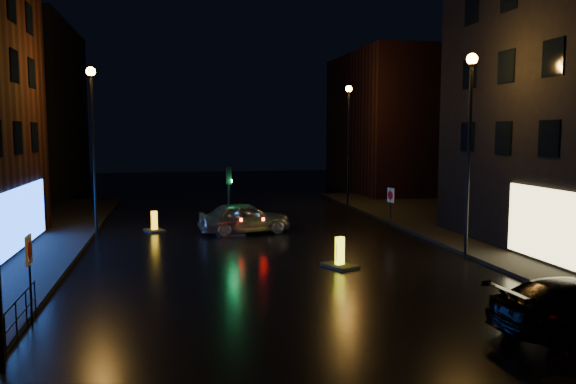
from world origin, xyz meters
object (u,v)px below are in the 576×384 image
at_px(bollard_near, 340,261).
at_px(road_sign_right, 391,199).
at_px(road_sign_left, 29,258).
at_px(bollard_far, 154,227).
at_px(traffic_signal, 229,223).
at_px(silver_hatchback, 245,218).

xyz_separation_m(bollard_near, road_sign_right, (4.90, 6.99, 1.48)).
height_order(road_sign_left, road_sign_right, road_sign_left).
relative_size(bollard_far, road_sign_left, 0.59).
distance_m(road_sign_left, road_sign_right, 18.96).
distance_m(traffic_signal, bollard_near, 9.03).
height_order(traffic_signal, bollard_near, traffic_signal).
bearing_deg(road_sign_left, bollard_far, 76.83).
bearing_deg(road_sign_right, traffic_signal, -21.95).
bearing_deg(silver_hatchback, bollard_near, -169.75).
distance_m(bollard_far, road_sign_right, 12.56).
height_order(silver_hatchback, road_sign_right, road_sign_right).
distance_m(bollard_near, road_sign_right, 8.67).
relative_size(silver_hatchback, bollard_near, 2.93).
xyz_separation_m(traffic_signal, road_sign_left, (-6.70, -12.86, 1.35)).
distance_m(silver_hatchback, bollard_far, 4.87).
bearing_deg(bollard_near, road_sign_right, 30.58).
relative_size(road_sign_left, road_sign_right, 1.06).
bearing_deg(road_sign_left, bollard_near, 22.28).
bearing_deg(bollard_near, silver_hatchback, 83.71).
height_order(traffic_signal, road_sign_left, traffic_signal).
xyz_separation_m(silver_hatchback, road_sign_left, (-7.49, -12.70, 1.04)).
relative_size(silver_hatchback, bollard_far, 3.26).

